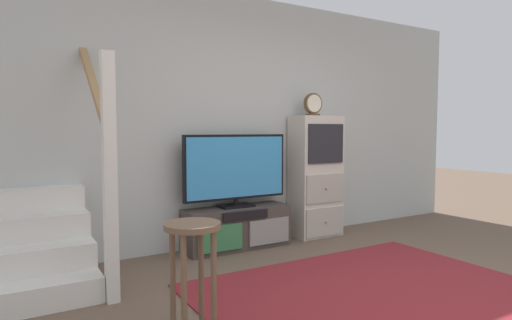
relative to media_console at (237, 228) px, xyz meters
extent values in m
cube|color=#B2B7B2|center=(0.30, 0.27, 1.13)|extent=(6.40, 0.12, 2.70)
cube|color=maroon|center=(0.30, -1.59, -0.21)|extent=(2.60, 1.80, 0.01)
cube|color=#423833|center=(0.00, 0.01, 0.00)|extent=(1.14, 0.36, 0.44)
cube|color=#337042|center=(-0.28, -0.18, -0.03)|extent=(0.48, 0.02, 0.26)
cube|color=gray|center=(0.28, -0.18, -0.03)|extent=(0.48, 0.02, 0.26)
cube|color=black|center=(0.00, -0.18, 0.16)|extent=(0.51, 0.02, 0.09)
cube|color=black|center=(0.00, 0.03, 0.23)|extent=(0.36, 0.22, 0.02)
cylinder|color=black|center=(0.00, 0.03, 0.27)|extent=(0.05, 0.05, 0.06)
cube|color=black|center=(0.00, 0.03, 0.64)|extent=(1.17, 0.05, 0.68)
cube|color=#338CCC|center=(0.00, 0.00, 0.64)|extent=(1.12, 0.01, 0.63)
cube|color=beige|center=(1.06, 0.02, 0.49)|extent=(0.58, 0.34, 1.41)
cube|color=#ADA497|center=(1.06, -0.16, -0.02)|extent=(0.53, 0.02, 0.33)
sphere|color=olive|center=(1.06, -0.18, -0.02)|extent=(0.03, 0.03, 0.03)
cube|color=#ADA497|center=(1.06, -0.16, 0.36)|extent=(0.53, 0.02, 0.33)
sphere|color=olive|center=(1.06, -0.18, 0.36)|extent=(0.03, 0.03, 0.03)
cube|color=#232328|center=(1.06, -0.16, 0.88)|extent=(0.49, 0.02, 0.44)
cube|color=#4C3823|center=(0.99, 0.00, 1.20)|extent=(0.14, 0.08, 0.02)
cylinder|color=brown|center=(0.99, 0.00, 1.33)|extent=(0.24, 0.04, 0.24)
cylinder|color=beige|center=(0.99, -0.03, 1.33)|extent=(0.20, 0.01, 0.20)
cube|color=silver|center=(-1.95, -0.66, -0.12)|extent=(0.90, 0.26, 0.19)
cube|color=silver|center=(-1.95, -0.40, -0.03)|extent=(0.90, 0.26, 0.38)
cube|color=silver|center=(-1.95, -0.14, 0.07)|extent=(0.90, 0.26, 0.57)
cube|color=silver|center=(-1.95, 0.12, 0.16)|extent=(0.90, 0.26, 0.76)
cube|color=silver|center=(-1.95, 0.38, 0.26)|extent=(0.90, 0.26, 0.95)
cube|color=silver|center=(-1.45, -0.79, 0.68)|extent=(0.09, 0.09, 1.80)
cube|color=#9E7547|center=(-1.45, -0.14, 1.48)|extent=(0.06, 1.33, 0.99)
cylinder|color=brown|center=(-1.24, -1.68, 0.11)|extent=(0.04, 0.04, 0.66)
cylinder|color=brown|center=(-1.05, -1.68, 0.11)|extent=(0.04, 0.04, 0.66)
cylinder|color=brown|center=(-1.24, -1.49, 0.11)|extent=(0.04, 0.04, 0.66)
cylinder|color=brown|center=(-1.05, -1.49, 0.11)|extent=(0.04, 0.04, 0.66)
cylinder|color=brown|center=(-1.15, -1.58, 0.46)|extent=(0.34, 0.34, 0.03)
camera|label=1|loc=(-2.10, -3.94, 1.03)|focal=30.06mm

